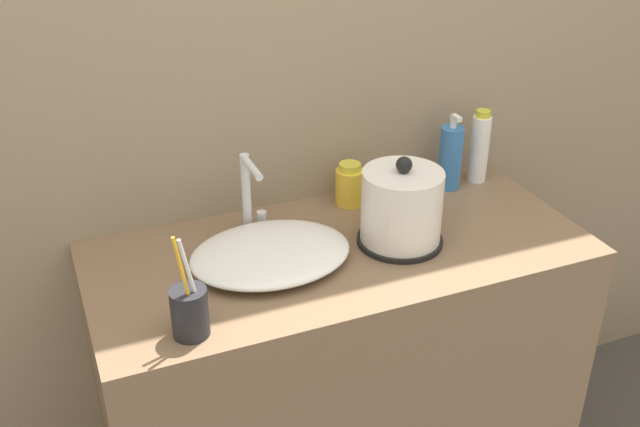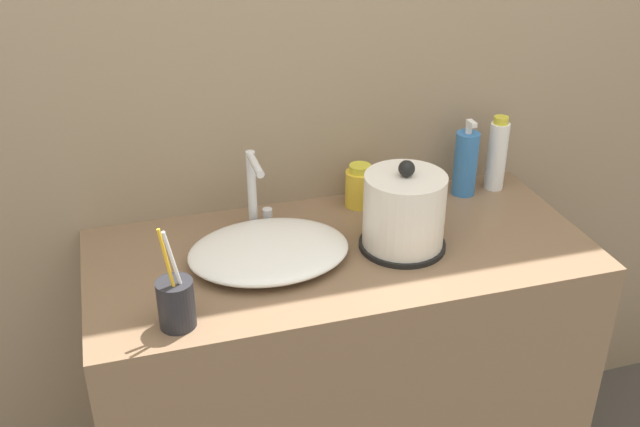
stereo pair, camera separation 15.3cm
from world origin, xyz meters
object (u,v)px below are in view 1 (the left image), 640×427
(toothbrush_cup, at_px, (190,311))
(lotion_bottle, at_px, (450,157))
(electric_kettle, at_px, (401,210))
(shampoo_bottle, at_px, (350,185))
(mouthwash_bottle, at_px, (479,147))
(faucet, at_px, (250,191))

(toothbrush_cup, distance_m, lotion_bottle, 0.87)
(electric_kettle, relative_size, shampoo_bottle, 1.95)
(shampoo_bottle, bearing_deg, electric_kettle, -83.06)
(electric_kettle, height_order, mouthwash_bottle, electric_kettle)
(faucet, xyz_separation_m, mouthwash_bottle, (0.65, 0.03, -0.01))
(toothbrush_cup, bearing_deg, lotion_bottle, 24.75)
(faucet, distance_m, electric_kettle, 0.35)
(electric_kettle, bearing_deg, lotion_bottle, 39.25)
(electric_kettle, xyz_separation_m, mouthwash_bottle, (0.35, 0.22, 0.01))
(electric_kettle, bearing_deg, mouthwash_bottle, 31.76)
(electric_kettle, distance_m, toothbrush_cup, 0.55)
(shampoo_bottle, relative_size, mouthwash_bottle, 0.55)
(lotion_bottle, bearing_deg, faucet, -177.22)
(electric_kettle, relative_size, mouthwash_bottle, 1.08)
(mouthwash_bottle, bearing_deg, faucet, -177.01)
(shampoo_bottle, distance_m, mouthwash_bottle, 0.38)
(electric_kettle, xyz_separation_m, shampoo_bottle, (-0.03, 0.22, -0.03))
(toothbrush_cup, xyz_separation_m, shampoo_bottle, (0.50, 0.38, -0.00))
(faucet, relative_size, shampoo_bottle, 1.76)
(faucet, bearing_deg, toothbrush_cup, -124.35)
(mouthwash_bottle, bearing_deg, lotion_bottle, -175.79)
(lotion_bottle, bearing_deg, shampoo_bottle, 177.00)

